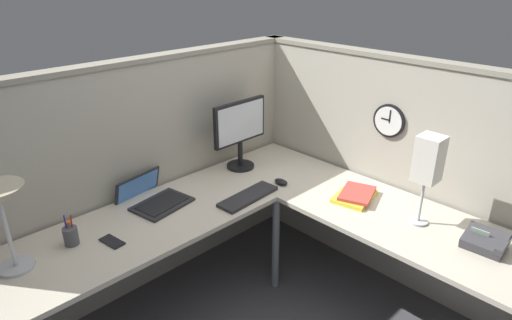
{
  "coord_description": "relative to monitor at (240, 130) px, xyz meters",
  "views": [
    {
      "loc": [
        -1.68,
        -1.52,
        2.09
      ],
      "look_at": [
        0.14,
        0.33,
        0.93
      ],
      "focal_mm": 30.72,
      "sensor_mm": 36.0,
      "label": 1
    }
  ],
  "objects": [
    {
      "name": "keyboard",
      "position": [
        -0.29,
        -0.38,
        -0.28
      ],
      "size": [
        0.44,
        0.17,
        0.02
      ],
      "primitive_type": "cube",
      "rotation": [
        0.0,
        0.0,
        0.06
      ],
      "color": "#232326",
      "rests_on": "desk"
    },
    {
      "name": "desk_lamp_paper",
      "position": [
        0.22,
        -1.27,
        0.09
      ],
      "size": [
        0.13,
        0.13,
        0.53
      ],
      "color": "#B7BABF",
      "rests_on": "desk"
    },
    {
      "name": "book_stack",
      "position": [
        0.2,
        -0.86,
        -0.27
      ],
      "size": [
        0.33,
        0.28,
        0.04
      ],
      "color": "yellow",
      "rests_on": "desk"
    },
    {
      "name": "wall_clock",
      "position": [
        0.53,
        -0.85,
        0.15
      ],
      "size": [
        0.04,
        0.22,
        0.22
      ],
      "color": "black"
    },
    {
      "name": "cubicle_wall_back",
      "position": [
        -0.65,
        0.23,
        -0.23
      ],
      "size": [
        2.57,
        0.12,
        1.58
      ],
      "color": "#A8A393",
      "rests_on": "ground"
    },
    {
      "name": "computer_mouse",
      "position": [
        0.01,
        -0.39,
        -0.28
      ],
      "size": [
        0.06,
        0.1,
        0.03
      ],
      "primitive_type": "ellipsoid",
      "color": "black",
      "rests_on": "desk"
    },
    {
      "name": "cubicle_wall_right",
      "position": [
        0.59,
        -0.9,
        -0.23
      ],
      "size": [
        0.12,
        2.37,
        1.58
      ],
      "color": "#A8A393",
      "rests_on": "ground"
    },
    {
      "name": "ground_plane",
      "position": [
        -0.28,
        -0.64,
        -1.02
      ],
      "size": [
        6.8,
        6.8,
        0.0
      ],
      "primitive_type": "plane",
      "color": "#47474C"
    },
    {
      "name": "pen_cup",
      "position": [
        -1.3,
        -0.09,
        -0.24
      ],
      "size": [
        0.08,
        0.08,
        0.18
      ],
      "color": "#4C4C51",
      "rests_on": "desk"
    },
    {
      "name": "laptop",
      "position": [
        -0.74,
        0.02,
        -0.27
      ],
      "size": [
        0.4,
        0.43,
        0.22
      ],
      "color": "#232326",
      "rests_on": "desk"
    },
    {
      "name": "cell_phone",
      "position": [
        -1.14,
        -0.22,
        -0.29
      ],
      "size": [
        0.09,
        0.15,
        0.01
      ],
      "primitive_type": "cube",
      "rotation": [
        0.0,
        0.0,
        0.15
      ],
      "color": "black",
      "rests_on": "desk"
    },
    {
      "name": "desk",
      "position": [
        -0.43,
        -0.69,
        -0.39
      ],
      "size": [
        2.35,
        2.15,
        0.73
      ],
      "color": "beige",
      "rests_on": "ground"
    },
    {
      "name": "office_phone",
      "position": [
        0.24,
        -1.64,
        -0.26
      ],
      "size": [
        0.2,
        0.22,
        0.11
      ],
      "color": "#38383D",
      "rests_on": "desk"
    },
    {
      "name": "monitor",
      "position": [
        0.0,
        0.0,
        0.0
      ],
      "size": [
        0.46,
        0.2,
        0.5
      ],
      "color": "black",
      "rests_on": "desk"
    }
  ]
}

